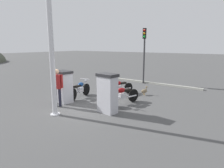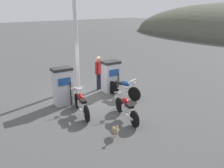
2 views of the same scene
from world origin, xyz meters
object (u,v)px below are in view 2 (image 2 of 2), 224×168
Objects in this scene: fuel_pump_near at (63,86)px; motorcycle_far_pump at (123,88)px; wandering_duck at (115,130)px; motorcycle_near_pump at (81,103)px; canopy_support_pole at (76,46)px; attendant_person at (99,71)px; fuel_pump_far at (111,76)px; motorcycle_extra at (126,108)px.

fuel_pump_near reaches higher than motorcycle_far_pump.
fuel_pump_near is 3.26× the size of wandering_duck.
motorcycle_far_pump reaches higher than motorcycle_near_pump.
wandering_duck is 0.11× the size of canopy_support_pole.
attendant_person reaches higher than motorcycle_near_pump.
fuel_pump_near is at bearing -48.45° from canopy_support_pole.
canopy_support_pole is at bearing -143.67° from fuel_pump_far.
motorcycle_near_pump is at bearing 177.68° from wandering_duck.
motorcycle_near_pump is 3.07m from attendant_person.
motorcycle_near_pump is at bearing -83.46° from motorcycle_far_pump.
attendant_person reaches higher than wandering_duck.
attendant_person is 1.64m from canopy_support_pole.
fuel_pump_near reaches higher than motorcycle_near_pump.
motorcycle_far_pump is at bearing 96.54° from motorcycle_near_pump.
motorcycle_near_pump is 2.21m from wandering_duck.
motorcycle_near_pump is (1.34, 0.07, -0.37)m from fuel_pump_near.
attendant_person is (-1.97, 2.29, 0.54)m from motorcycle_near_pump.
motorcycle_far_pump is 1.78m from attendant_person.
attendant_person reaches higher than motorcycle_far_pump.
attendant_person is at bearing 150.25° from wandering_duck.
canopy_support_pole is (-1.43, -1.05, 1.43)m from fuel_pump_far.
motorcycle_extra is at bearing 23.18° from fuel_pump_near.
motorcycle_extra is 3.64m from attendant_person.
motorcycle_far_pump is at bearing 133.79° from wandering_duck.
wandering_duck is at bearing -46.21° from motorcycle_far_pump.
motorcycle_far_pump is at bearing 7.19° from attendant_person.
fuel_pump_near is at bearing -75.07° from attendant_person.
wandering_duck is at bearing -18.14° from canopy_support_pole.
fuel_pump_near is 0.36× the size of canopy_support_pole.
fuel_pump_near is 0.85× the size of motorcycle_near_pump.
fuel_pump_near is 0.85× the size of motorcycle_far_pump.
fuel_pump_near is 2.81m from motorcycle_far_pump.
motorcycle_extra is 3.74× the size of wandering_duck.
motorcycle_near_pump is at bearing 3.18° from fuel_pump_near.
motorcycle_far_pump is (1.05, 2.58, -0.37)m from fuel_pump_near.
motorcycle_near_pump is at bearing -49.37° from attendant_person.
motorcycle_far_pump is at bearing -4.50° from fuel_pump_far.
motorcycle_far_pump is (1.05, -0.08, -0.33)m from fuel_pump_far.
fuel_pump_far reaches higher than wandering_duck.
canopy_support_pole is (-4.19, 0.43, 1.77)m from motorcycle_extra.
attendant_person is at bearing -172.81° from motorcycle_far_pump.
motorcycle_near_pump reaches higher than motorcycle_extra.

